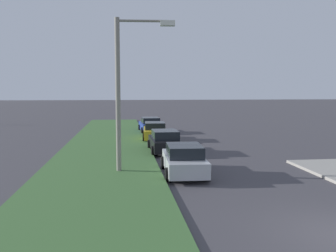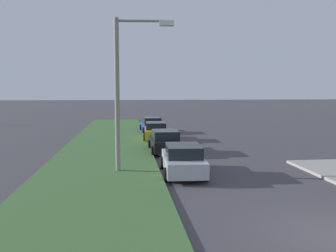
{
  "view_description": "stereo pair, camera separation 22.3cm",
  "coord_description": "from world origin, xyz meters",
  "px_view_note": "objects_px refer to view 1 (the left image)",
  "views": [
    {
      "loc": [
        -8.77,
        6.24,
        4.04
      ],
      "look_at": [
        12.65,
        3.52,
        1.9
      ],
      "focal_mm": 38.03,
      "sensor_mm": 36.0,
      "label": 1
    },
    {
      "loc": [
        -8.8,
        6.02,
        4.04
      ],
      "look_at": [
        12.65,
        3.52,
        1.9
      ],
      "focal_mm": 38.03,
      "sensor_mm": 36.0,
      "label": 2
    }
  ],
  "objects_px": {
    "parked_car_silver": "(184,160)",
    "parked_car_black": "(165,141)",
    "parked_car_yellow": "(155,131)",
    "parked_car_blue": "(150,125)",
    "streetlight": "(125,84)"
  },
  "relations": [
    {
      "from": "parked_car_silver",
      "to": "parked_car_yellow",
      "type": "relative_size",
      "value": 1.0
    },
    {
      "from": "parked_car_black",
      "to": "parked_car_yellow",
      "type": "xyz_separation_m",
      "value": [
        6.05,
        0.12,
        0.0
      ]
    },
    {
      "from": "parked_car_yellow",
      "to": "parked_car_blue",
      "type": "bearing_deg",
      "value": 2.81
    },
    {
      "from": "parked_car_yellow",
      "to": "parked_car_black",
      "type": "bearing_deg",
      "value": -175.75
    },
    {
      "from": "parked_car_black",
      "to": "parked_car_yellow",
      "type": "relative_size",
      "value": 0.98
    },
    {
      "from": "parked_car_silver",
      "to": "parked_car_yellow",
      "type": "xyz_separation_m",
      "value": [
        12.41,
        0.3,
        0.0
      ]
    },
    {
      "from": "parked_car_yellow",
      "to": "streetlight",
      "type": "height_order",
      "value": "streetlight"
    },
    {
      "from": "parked_car_yellow",
      "to": "streetlight",
      "type": "xyz_separation_m",
      "value": [
        -11.71,
        2.47,
        3.67
      ]
    },
    {
      "from": "parked_car_black",
      "to": "streetlight",
      "type": "xyz_separation_m",
      "value": [
        -5.66,
        2.59,
        3.67
      ]
    },
    {
      "from": "parked_car_black",
      "to": "parked_car_blue",
      "type": "distance_m",
      "value": 11.43
    },
    {
      "from": "parked_car_black",
      "to": "parked_car_blue",
      "type": "relative_size",
      "value": 0.98
    },
    {
      "from": "parked_car_black",
      "to": "parked_car_yellow",
      "type": "distance_m",
      "value": 6.05
    },
    {
      "from": "parked_car_silver",
      "to": "parked_car_blue",
      "type": "distance_m",
      "value": 17.79
    },
    {
      "from": "streetlight",
      "to": "parked_car_blue",
      "type": "bearing_deg",
      "value": -8.32
    },
    {
      "from": "parked_car_silver",
      "to": "parked_car_black",
      "type": "bearing_deg",
      "value": 4.05
    }
  ]
}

